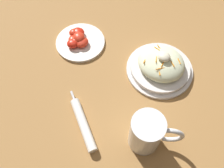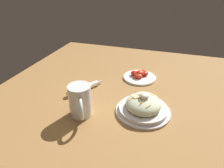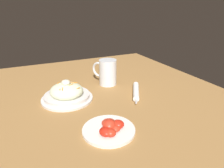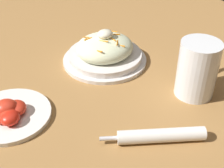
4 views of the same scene
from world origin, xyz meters
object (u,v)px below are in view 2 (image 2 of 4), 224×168
at_px(beer_mug, 80,103).
at_px(napkin_roll, 83,88).
at_px(tomato_plate, 139,76).
at_px(salad_plate, 143,106).

xyz_separation_m(beer_mug, napkin_roll, (-0.18, -0.07, -0.05)).
bearing_deg(tomato_plate, napkin_roll, -46.98).
height_order(salad_plate, tomato_plate, salad_plate).
distance_m(beer_mug, napkin_roll, 0.20).
bearing_deg(tomato_plate, salad_plate, 13.71).
relative_size(salad_plate, tomato_plate, 1.27).
height_order(beer_mug, napkin_roll, beer_mug).
bearing_deg(beer_mug, tomato_plate, 157.30).
xyz_separation_m(salad_plate, beer_mug, (0.10, -0.24, 0.03)).
bearing_deg(beer_mug, salad_plate, 111.41).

